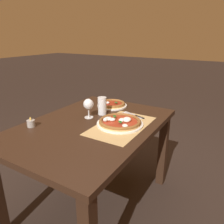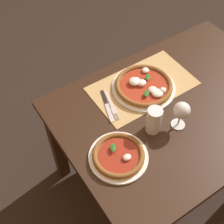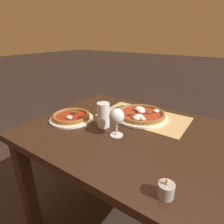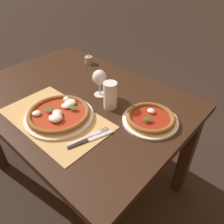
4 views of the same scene
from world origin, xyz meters
name	(u,v)px [view 3 (image 3 of 4)]	position (x,y,z in m)	size (l,w,h in m)	color
dining_table	(139,150)	(0.00, 0.00, 0.63)	(1.27, 0.89, 0.74)	black
paper_placemat	(143,117)	(0.08, -0.21, 0.74)	(0.56, 0.33, 0.00)	tan
pizza_near	(141,114)	(0.09, -0.19, 0.76)	(0.34, 0.34, 0.05)	silver
pizza_far	(71,117)	(0.44, 0.08, 0.76)	(0.27, 0.27, 0.04)	silver
wine_glass	(117,117)	(0.10, 0.09, 0.85)	(0.08, 0.08, 0.16)	silver
pint_glass	(103,115)	(0.22, 0.04, 0.81)	(0.07, 0.07, 0.15)	silver
fork	(114,110)	(0.30, -0.19, 0.75)	(0.07, 0.20, 0.00)	#B7B7BC
knife	(112,109)	(0.32, -0.20, 0.75)	(0.08, 0.21, 0.01)	black
votive_candle	(166,190)	(-0.26, 0.34, 0.76)	(0.06, 0.06, 0.07)	gray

